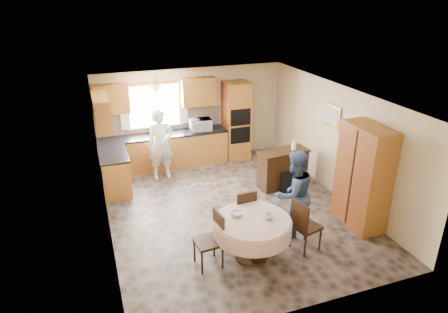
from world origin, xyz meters
name	(u,v)px	position (x,y,z in m)	size (l,w,h in m)	color
floor	(231,210)	(0.00, 0.00, 0.00)	(5.00, 6.00, 0.01)	brown
ceiling	(232,96)	(0.00, 0.00, 2.50)	(5.00, 6.00, 0.01)	white
wall_back	(192,115)	(0.00, 3.00, 1.25)	(5.00, 0.02, 2.50)	tan
wall_front	(309,238)	(0.00, -3.00, 1.25)	(5.00, 0.02, 2.50)	tan
wall_left	(103,175)	(-2.50, 0.00, 1.25)	(0.02, 6.00, 2.50)	tan
wall_right	(337,142)	(2.50, 0.00, 1.25)	(0.02, 6.00, 2.50)	tan
window	(154,106)	(-1.00, 2.98, 1.60)	(1.40, 0.03, 1.10)	white
curtain_left	(124,107)	(-1.75, 2.93, 1.65)	(0.22, 0.02, 1.15)	white
curtain_right	(183,102)	(-0.25, 2.93, 1.65)	(0.22, 0.02, 1.15)	white
base_cab_back	(165,151)	(-0.85, 2.70, 0.44)	(3.30, 0.60, 0.88)	gold
counter_back	(164,135)	(-0.85, 2.70, 0.90)	(3.30, 0.64, 0.04)	black
base_cab_left	(115,173)	(-2.20, 1.80, 0.44)	(0.60, 1.20, 0.88)	gold
counter_left	(113,154)	(-2.20, 1.80, 0.90)	(0.64, 1.20, 0.04)	black
backsplash	(161,121)	(-0.85, 2.99, 1.18)	(3.30, 0.02, 0.55)	tan
wall_cab_left	(111,99)	(-2.05, 2.83, 1.91)	(0.85, 0.33, 0.72)	#A56E29
wall_cab_right	(198,92)	(0.15, 2.83, 1.91)	(0.90, 0.33, 0.72)	#A56E29
wall_cab_side	(101,112)	(-2.33, 1.80, 1.91)	(0.33, 1.20, 0.72)	#A56E29
oven_tower	(236,121)	(1.15, 2.69, 1.06)	(0.66, 0.62, 2.12)	gold
oven_upper	(241,117)	(1.15, 2.38, 1.25)	(0.56, 0.01, 0.45)	black
oven_lower	(240,135)	(1.15, 2.38, 0.75)	(0.56, 0.01, 0.45)	black
pendant	(156,90)	(-1.00, 2.50, 2.12)	(0.36, 0.36, 0.18)	beige
sideboard	(282,170)	(1.54, 0.67, 0.43)	(1.19, 0.49, 0.85)	#39220F
space_heater	(287,181)	(1.55, 0.41, 0.24)	(0.35, 0.25, 0.48)	black
cupboard	(363,177)	(2.22, -1.30, 1.03)	(0.54, 1.08, 2.06)	gold
dining_table	(252,228)	(-0.22, -1.60, 0.60)	(1.35, 1.35, 0.77)	#39220F
chair_left	(213,236)	(-0.92, -1.55, 0.55)	(0.46, 0.46, 0.99)	#39220F
chair_back	(244,210)	(-0.09, -0.93, 0.53)	(0.44, 0.44, 0.97)	#39220F
chair_right	(303,224)	(0.71, -1.72, 0.55)	(0.53, 0.53, 1.00)	#39220F
framed_picture	(332,116)	(2.47, 0.26, 1.77)	(0.06, 0.61, 0.51)	gold
microwave	(200,125)	(0.13, 2.65, 1.07)	(0.55, 0.38, 0.31)	silver
person_sink	(161,145)	(-1.04, 2.09, 0.87)	(0.64, 0.42, 1.74)	silver
person_dining	(294,194)	(0.80, -1.17, 0.85)	(0.82, 0.64, 1.69)	#364E76
bowl_sideboard	(268,154)	(1.15, 0.67, 0.88)	(0.20, 0.20, 0.05)	#B2B2B2
bottle_sideboard	(294,145)	(1.80, 0.67, 1.02)	(0.13, 0.13, 0.33)	silver
cup_table	(269,216)	(0.04, -1.69, 0.82)	(0.14, 0.14, 0.11)	#B2B2B2
bowl_table	(237,214)	(-0.43, -1.39, 0.80)	(0.21, 0.21, 0.07)	#B2B2B2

